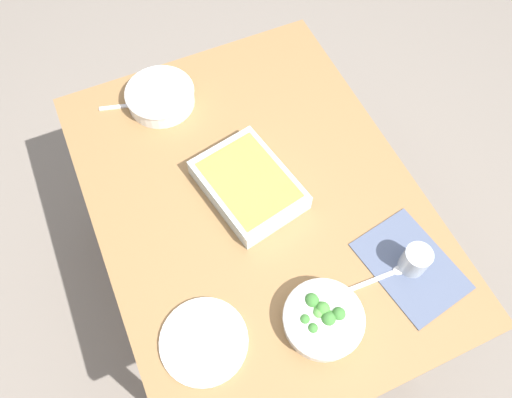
# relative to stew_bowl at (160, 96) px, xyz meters

# --- Properties ---
(ground_plane) EXTENTS (6.00, 6.00, 0.00)m
(ground_plane) POSITION_rel_stew_bowl_xyz_m (0.44, 0.13, -0.77)
(ground_plane) COLOR slate
(dining_table) EXTENTS (1.20, 0.90, 0.74)m
(dining_table) POSITION_rel_stew_bowl_xyz_m (0.44, 0.13, -0.12)
(dining_table) COLOR olive
(dining_table) RESTS_ON ground_plane
(placemat) EXTENTS (0.31, 0.24, 0.00)m
(placemat) POSITION_rel_stew_bowl_xyz_m (0.80, 0.43, -0.03)
(placemat) COLOR #4C5670
(placemat) RESTS_ON dining_table
(stew_bowl) EXTENTS (0.22, 0.22, 0.06)m
(stew_bowl) POSITION_rel_stew_bowl_xyz_m (0.00, 0.00, 0.00)
(stew_bowl) COLOR silver
(stew_bowl) RESTS_ON dining_table
(broccoli_bowl) EXTENTS (0.20, 0.20, 0.07)m
(broccoli_bowl) POSITION_rel_stew_bowl_xyz_m (0.83, 0.14, -0.00)
(broccoli_bowl) COLOR silver
(broccoli_bowl) RESTS_ON dining_table
(baking_dish) EXTENTS (0.34, 0.28, 0.06)m
(baking_dish) POSITION_rel_stew_bowl_xyz_m (0.41, 0.12, 0.00)
(baking_dish) COLOR silver
(baking_dish) RESTS_ON dining_table
(drink_cup) EXTENTS (0.07, 0.07, 0.08)m
(drink_cup) POSITION_rel_stew_bowl_xyz_m (0.80, 0.43, 0.01)
(drink_cup) COLOR #B2BCC6
(drink_cup) RESTS_ON dining_table
(side_plate) EXTENTS (0.22, 0.22, 0.01)m
(side_plate) POSITION_rel_stew_bowl_xyz_m (0.76, -0.15, -0.03)
(side_plate) COLOR white
(side_plate) RESTS_ON dining_table
(spoon_by_stew) EXTENTS (0.07, 0.17, 0.01)m
(spoon_by_stew) POSITION_rel_stew_bowl_xyz_m (-0.02, -0.08, -0.03)
(spoon_by_stew) COLOR silver
(spoon_by_stew) RESTS_ON dining_table
(spoon_by_broccoli) EXTENTS (0.14, 0.13, 0.01)m
(spoon_by_broccoli) POSITION_rel_stew_bowl_xyz_m (0.81, 0.17, -0.03)
(spoon_by_broccoli) COLOR silver
(spoon_by_broccoli) RESTS_ON dining_table
(spoon_spare) EXTENTS (0.03, 0.18, 0.01)m
(spoon_spare) POSITION_rel_stew_bowl_xyz_m (0.80, 0.35, -0.03)
(spoon_spare) COLOR silver
(spoon_spare) RESTS_ON dining_table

